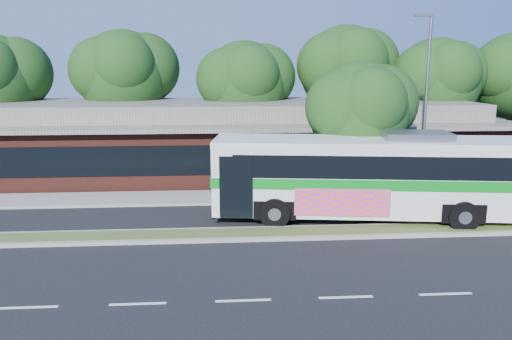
{
  "coord_description": "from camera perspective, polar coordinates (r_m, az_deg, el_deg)",
  "views": [
    {
      "loc": [
        -0.56,
        -18.26,
        6.62
      ],
      "look_at": [
        0.99,
        3.78,
        2.0
      ],
      "focal_mm": 35.0,
      "sensor_mm": 36.0,
      "label": 1
    }
  ],
  "objects": [
    {
      "name": "lamp_post",
      "position": [
        26.35,
        18.76,
        7.46
      ],
      "size": [
        0.93,
        0.18,
        9.07
      ],
      "color": "slate",
      "rests_on": "ground"
    },
    {
      "name": "tree_bg_a",
      "position": [
        36.23,
        -27.17,
        9.35
      ],
      "size": [
        6.47,
        5.8,
        8.63
      ],
      "color": "black",
      "rests_on": "ground"
    },
    {
      "name": "sidewalk_tree",
      "position": [
        24.84,
        12.4,
        6.78
      ],
      "size": [
        5.38,
        4.82,
        6.86
      ],
      "color": "black",
      "rests_on": "ground"
    },
    {
      "name": "median_strip",
      "position": [
        19.98,
        -2.2,
        -7.33
      ],
      "size": [
        26.0,
        1.1,
        0.15
      ],
      "primitive_type": "cube",
      "color": "#3F4F21",
      "rests_on": "ground"
    },
    {
      "name": "tree_bg_c",
      "position": [
        33.47,
        -0.66,
        10.06
      ],
      "size": [
        6.24,
        5.6,
        8.26
      ],
      "color": "black",
      "rests_on": "ground"
    },
    {
      "name": "tree_bg_d",
      "position": [
        35.57,
        10.87,
        11.28
      ],
      "size": [
        6.91,
        6.2,
        9.37
      ],
      "color": "black",
      "rests_on": "ground"
    },
    {
      "name": "ground",
      "position": [
        19.44,
        -2.14,
        -8.11
      ],
      "size": [
        120.0,
        120.0,
        0.0
      ],
      "primitive_type": "plane",
      "color": "black",
      "rests_on": "ground"
    },
    {
      "name": "tree_bg_b",
      "position": [
        34.93,
        -14.16,
        10.68
      ],
      "size": [
        6.69,
        6.0,
        9.0
      ],
      "color": "black",
      "rests_on": "ground"
    },
    {
      "name": "plaza_building",
      "position": [
        31.58,
        -2.96,
        3.62
      ],
      "size": [
        33.2,
        11.2,
        4.45
      ],
      "color": "#57251B",
      "rests_on": "ground"
    },
    {
      "name": "tree_bg_e",
      "position": [
        36.62,
        20.44,
        9.71
      ],
      "size": [
        6.47,
        5.8,
        8.5
      ],
      "color": "black",
      "rests_on": "ground"
    },
    {
      "name": "transit_bus",
      "position": [
        22.15,
        13.48,
        -0.13
      ],
      "size": [
        14.09,
        4.77,
        3.88
      ],
      "rotation": [
        0.0,
        0.0,
        -0.13
      ],
      "color": "silver",
      "rests_on": "ground"
    },
    {
      "name": "sidewalk",
      "position": [
        25.53,
        -2.62,
        -3.09
      ],
      "size": [
        44.0,
        2.6,
        0.12
      ],
      "primitive_type": "cube",
      "color": "gray",
      "rests_on": "ground"
    }
  ]
}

